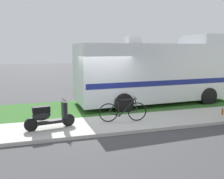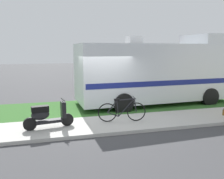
# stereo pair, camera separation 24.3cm
# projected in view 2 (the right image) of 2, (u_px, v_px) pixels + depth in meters

# --- Properties ---
(ground_plane) EXTENTS (80.00, 80.00, 0.00)m
(ground_plane) POSITION_uv_depth(u_px,v_px,m) (106.00, 117.00, 9.93)
(ground_plane) COLOR #424244
(sidewalk) EXTENTS (24.00, 2.00, 0.12)m
(sidewalk) POSITION_uv_depth(u_px,v_px,m) (114.00, 124.00, 8.77)
(sidewalk) COLOR beige
(sidewalk) RESTS_ON ground
(grass_strip) EXTENTS (24.00, 3.40, 0.08)m
(grass_strip) POSITION_uv_depth(u_px,v_px,m) (99.00, 108.00, 11.35)
(grass_strip) COLOR #336628
(grass_strip) RESTS_ON ground
(motorhome_rv) EXTENTS (7.97, 2.99, 3.54)m
(motorhome_rv) POSITION_uv_depth(u_px,v_px,m) (157.00, 71.00, 12.05)
(motorhome_rv) COLOR silver
(motorhome_rv) RESTS_ON ground
(scooter) EXTENTS (1.69, 0.57, 0.97)m
(scooter) POSITION_uv_depth(u_px,v_px,m) (47.00, 115.00, 8.06)
(scooter) COLOR black
(scooter) RESTS_ON ground
(bicycle) EXTENTS (1.78, 0.52, 0.91)m
(bicycle) POSITION_uv_depth(u_px,v_px,m) (122.00, 111.00, 8.85)
(bicycle) COLOR black
(bicycle) RESTS_ON ground
(pickup_truck_near) EXTENTS (5.31, 2.30, 1.74)m
(pickup_truck_near) POSITION_uv_depth(u_px,v_px,m) (125.00, 77.00, 16.27)
(pickup_truck_near) COLOR maroon
(pickup_truck_near) RESTS_ON ground
(bottle_green) EXTENTS (0.07, 0.07, 0.28)m
(bottle_green) POSITION_uv_depth(u_px,v_px,m) (223.00, 113.00, 9.70)
(bottle_green) COLOR brown
(bottle_green) RESTS_ON ground
(bottle_spare) EXTENTS (0.07, 0.07, 0.28)m
(bottle_spare) POSITION_uv_depth(u_px,v_px,m) (223.00, 112.00, 9.72)
(bottle_spare) COLOR #B2B2B7
(bottle_spare) RESTS_ON ground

